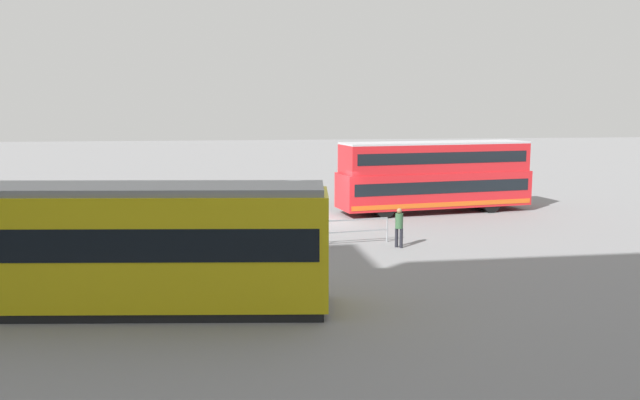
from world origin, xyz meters
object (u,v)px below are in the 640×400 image
at_px(pedestrian_crossing, 399,225).
at_px(info_sign, 170,214).
at_px(tram_yellow, 111,246).
at_px(pedestrian_near_railing, 246,227).
at_px(double_decker_bus, 434,176).

bearing_deg(pedestrian_crossing, info_sign, 1.20).
bearing_deg(tram_yellow, pedestrian_near_railing, -119.36).
bearing_deg(pedestrian_near_railing, pedestrian_crossing, 177.93).
height_order(tram_yellow, pedestrian_crossing, tram_yellow).
height_order(pedestrian_near_railing, pedestrian_crossing, pedestrian_near_railing).
bearing_deg(double_decker_bus, tram_yellow, 46.73).
relative_size(pedestrian_near_railing, pedestrian_crossing, 1.02).
relative_size(double_decker_bus, tram_yellow, 0.87).
bearing_deg(tram_yellow, info_sign, -99.07).
relative_size(double_decker_bus, info_sign, 4.48).
xyz_separation_m(double_decker_bus, info_sign, (13.48, 8.76, -0.33)).
bearing_deg(pedestrian_near_railing, tram_yellow, 60.64).
bearing_deg(info_sign, double_decker_bus, -146.98).
height_order(pedestrian_near_railing, info_sign, info_sign).
relative_size(tram_yellow, pedestrian_near_railing, 7.42).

